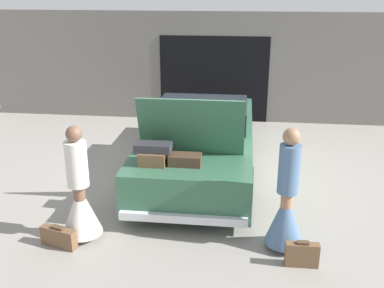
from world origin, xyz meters
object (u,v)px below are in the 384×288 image
(car, at_px, (200,141))
(suitcase_beside_right_person, at_px, (302,254))
(person_left, at_px, (80,199))
(person_right, at_px, (286,207))
(suitcase_beside_left_person, at_px, (59,237))

(car, height_order, suitcase_beside_right_person, car)
(car, relative_size, person_left, 2.91)
(car, bearing_deg, person_right, -61.04)
(suitcase_beside_left_person, bearing_deg, person_left, 47.53)
(suitcase_beside_right_person, bearing_deg, person_left, 173.73)
(person_right, xyz_separation_m, suitcase_beside_left_person, (-3.10, -0.34, -0.49))
(suitcase_beside_left_person, bearing_deg, suitcase_beside_right_person, -1.13)
(car, xyz_separation_m, suitcase_beside_right_person, (1.63, -2.99, -0.43))
(car, bearing_deg, suitcase_beside_left_person, -119.72)
(person_left, bearing_deg, person_right, 79.21)
(person_right, height_order, suitcase_beside_left_person, person_right)
(suitcase_beside_left_person, relative_size, suitcase_beside_right_person, 1.28)
(person_left, xyz_separation_m, suitcase_beside_right_person, (3.05, -0.34, -0.44))
(person_left, height_order, suitcase_beside_left_person, person_left)
(suitcase_beside_right_person, bearing_deg, car, 118.63)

